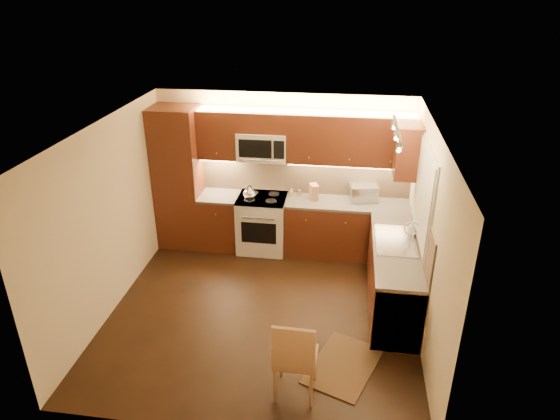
% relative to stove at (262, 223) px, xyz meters
% --- Properties ---
extents(floor, '(4.00, 4.00, 0.01)m').
position_rel_stove_xyz_m(floor, '(0.30, -1.68, -0.46)').
color(floor, black).
rests_on(floor, ground).
extents(ceiling, '(4.00, 4.00, 0.01)m').
position_rel_stove_xyz_m(ceiling, '(0.30, -1.68, 2.04)').
color(ceiling, beige).
rests_on(ceiling, ground).
extents(wall_back, '(4.00, 0.01, 2.50)m').
position_rel_stove_xyz_m(wall_back, '(0.30, 0.32, 0.79)').
color(wall_back, beige).
rests_on(wall_back, ground).
extents(wall_front, '(4.00, 0.01, 2.50)m').
position_rel_stove_xyz_m(wall_front, '(0.30, -3.67, 0.79)').
color(wall_front, beige).
rests_on(wall_front, ground).
extents(wall_left, '(0.01, 4.00, 2.50)m').
position_rel_stove_xyz_m(wall_left, '(-1.70, -1.68, 0.79)').
color(wall_left, beige).
rests_on(wall_left, ground).
extents(wall_right, '(0.01, 4.00, 2.50)m').
position_rel_stove_xyz_m(wall_right, '(2.30, -1.68, 0.79)').
color(wall_right, beige).
rests_on(wall_right, ground).
extents(pantry, '(0.70, 0.60, 2.30)m').
position_rel_stove_xyz_m(pantry, '(-1.35, 0.02, 0.69)').
color(pantry, '#441B0E').
rests_on(pantry, floor).
extents(base_cab_back_left, '(0.62, 0.60, 0.86)m').
position_rel_stove_xyz_m(base_cab_back_left, '(-0.69, 0.02, -0.03)').
color(base_cab_back_left, '#441B0E').
rests_on(base_cab_back_left, floor).
extents(counter_back_left, '(0.62, 0.60, 0.04)m').
position_rel_stove_xyz_m(counter_back_left, '(-0.69, 0.02, 0.42)').
color(counter_back_left, '#3D3A37').
rests_on(counter_back_left, base_cab_back_left).
extents(base_cab_back_right, '(1.92, 0.60, 0.86)m').
position_rel_stove_xyz_m(base_cab_back_right, '(1.34, 0.02, -0.03)').
color(base_cab_back_right, '#441B0E').
rests_on(base_cab_back_right, floor).
extents(counter_back_right, '(1.92, 0.60, 0.04)m').
position_rel_stove_xyz_m(counter_back_right, '(1.34, 0.02, 0.42)').
color(counter_back_right, '#3D3A37').
rests_on(counter_back_right, base_cab_back_right).
extents(base_cab_right, '(0.60, 2.00, 0.86)m').
position_rel_stove_xyz_m(base_cab_right, '(2.00, -1.28, -0.03)').
color(base_cab_right, '#441B0E').
rests_on(base_cab_right, floor).
extents(counter_right, '(0.60, 2.00, 0.04)m').
position_rel_stove_xyz_m(counter_right, '(2.00, -1.28, 0.42)').
color(counter_right, '#3D3A37').
rests_on(counter_right, base_cab_right).
extents(dishwasher, '(0.58, 0.60, 0.84)m').
position_rel_stove_xyz_m(dishwasher, '(2.00, -1.98, -0.03)').
color(dishwasher, silver).
rests_on(dishwasher, floor).
extents(backsplash_back, '(3.30, 0.02, 0.60)m').
position_rel_stove_xyz_m(backsplash_back, '(0.65, 0.31, 0.74)').
color(backsplash_back, tan).
rests_on(backsplash_back, wall_back).
extents(backsplash_right, '(0.02, 2.00, 0.60)m').
position_rel_stove_xyz_m(backsplash_right, '(2.29, -1.28, 0.74)').
color(backsplash_right, tan).
rests_on(backsplash_right, wall_right).
extents(upper_cab_back_left, '(0.62, 0.35, 0.75)m').
position_rel_stove_xyz_m(upper_cab_back_left, '(-0.69, 0.15, 1.42)').
color(upper_cab_back_left, '#441B0E').
rests_on(upper_cab_back_left, wall_back).
extents(upper_cab_back_right, '(1.92, 0.35, 0.75)m').
position_rel_stove_xyz_m(upper_cab_back_right, '(1.34, 0.15, 1.42)').
color(upper_cab_back_right, '#441B0E').
rests_on(upper_cab_back_right, wall_back).
extents(upper_cab_bridge, '(0.76, 0.35, 0.31)m').
position_rel_stove_xyz_m(upper_cab_bridge, '(0.00, 0.15, 1.63)').
color(upper_cab_bridge, '#441B0E').
rests_on(upper_cab_bridge, wall_back).
extents(upper_cab_right_corner, '(0.35, 0.50, 0.75)m').
position_rel_stove_xyz_m(upper_cab_right_corner, '(2.12, -0.28, 1.42)').
color(upper_cab_right_corner, '#441B0E').
rests_on(upper_cab_right_corner, wall_right).
extents(stove, '(0.76, 0.65, 0.92)m').
position_rel_stove_xyz_m(stove, '(0.00, 0.00, 0.00)').
color(stove, silver).
rests_on(stove, floor).
extents(microwave, '(0.76, 0.38, 0.44)m').
position_rel_stove_xyz_m(microwave, '(0.00, 0.14, 1.26)').
color(microwave, silver).
rests_on(microwave, wall_back).
extents(window_frame, '(0.03, 1.44, 1.24)m').
position_rel_stove_xyz_m(window_frame, '(2.29, -1.12, 1.14)').
color(window_frame, silver).
rests_on(window_frame, wall_right).
extents(window_blinds, '(0.02, 1.36, 1.16)m').
position_rel_stove_xyz_m(window_blinds, '(2.27, -1.12, 1.14)').
color(window_blinds, silver).
rests_on(window_blinds, wall_right).
extents(sink, '(0.52, 0.86, 0.15)m').
position_rel_stove_xyz_m(sink, '(2.00, -1.12, 0.52)').
color(sink, silver).
rests_on(sink, counter_right).
extents(faucet, '(0.20, 0.04, 0.30)m').
position_rel_stove_xyz_m(faucet, '(2.18, -1.12, 0.59)').
color(faucet, silver).
rests_on(faucet, counter_right).
extents(track_light_bar, '(0.04, 1.20, 0.03)m').
position_rel_stove_xyz_m(track_light_bar, '(1.85, -1.27, 2.00)').
color(track_light_bar, silver).
rests_on(track_light_bar, ceiling).
extents(kettle, '(0.24, 0.24, 0.22)m').
position_rel_stove_xyz_m(kettle, '(-0.19, -0.07, 0.57)').
color(kettle, silver).
rests_on(kettle, stove).
extents(toaster_oven, '(0.47, 0.39, 0.25)m').
position_rel_stove_xyz_m(toaster_oven, '(1.58, 0.16, 0.57)').
color(toaster_oven, silver).
rests_on(toaster_oven, counter_back_right).
extents(knife_block, '(0.17, 0.21, 0.25)m').
position_rel_stove_xyz_m(knife_block, '(0.81, 0.08, 0.56)').
color(knife_block, '#9E6847').
rests_on(knife_block, counter_back_right).
extents(spice_jar_a, '(0.05, 0.05, 0.08)m').
position_rel_stove_xyz_m(spice_jar_a, '(0.57, 0.25, 0.48)').
color(spice_jar_a, silver).
rests_on(spice_jar_a, counter_back_right).
extents(spice_jar_b, '(0.06, 0.06, 0.09)m').
position_rel_stove_xyz_m(spice_jar_b, '(0.44, 0.15, 0.49)').
color(spice_jar_b, olive).
rests_on(spice_jar_b, counter_back_right).
extents(spice_jar_c, '(0.05, 0.05, 0.10)m').
position_rel_stove_xyz_m(spice_jar_c, '(0.45, 0.26, 0.49)').
color(spice_jar_c, silver).
rests_on(spice_jar_c, counter_back_right).
extents(spice_jar_d, '(0.05, 0.05, 0.09)m').
position_rel_stove_xyz_m(spice_jar_d, '(0.57, 0.21, 0.49)').
color(spice_jar_d, '#9E662F').
rests_on(spice_jar_d, counter_back_right).
extents(soap_bottle, '(0.12, 0.12, 0.21)m').
position_rel_stove_xyz_m(soap_bottle, '(2.23, -0.91, 0.55)').
color(soap_bottle, silver).
rests_on(soap_bottle, counter_right).
extents(rug, '(0.97, 1.16, 0.01)m').
position_rel_stove_xyz_m(rug, '(1.40, -2.58, -0.45)').
color(rug, black).
rests_on(rug, floor).
extents(dining_chair, '(0.45, 0.45, 0.99)m').
position_rel_stove_xyz_m(dining_chair, '(0.89, -3.03, 0.04)').
color(dining_chair, '#9E6847').
rests_on(dining_chair, floor).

